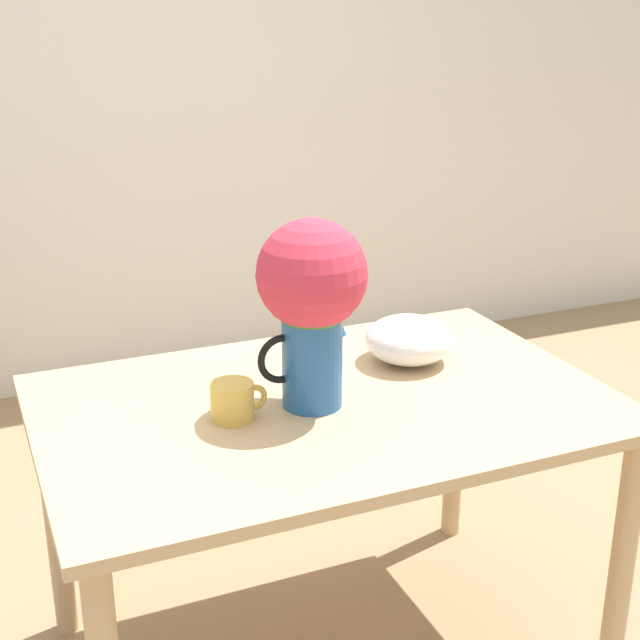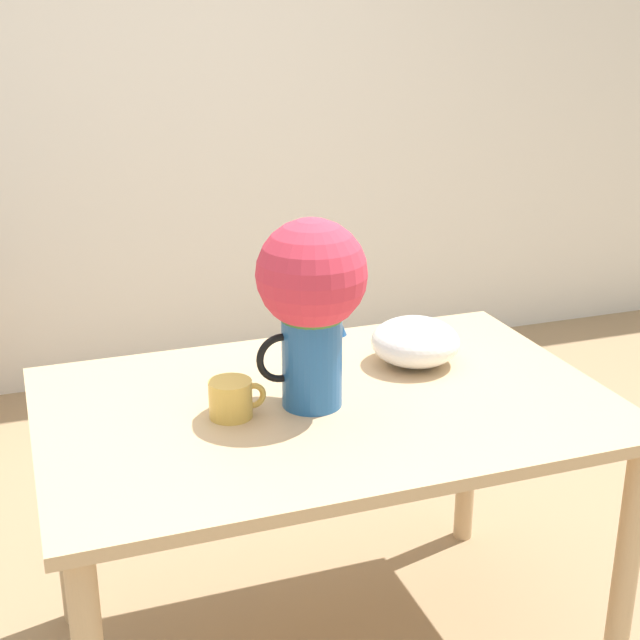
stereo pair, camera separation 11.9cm
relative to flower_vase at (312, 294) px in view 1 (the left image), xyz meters
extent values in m
cube|color=silver|center=(0.01, 2.12, 0.26)|extent=(8.00, 0.05, 2.60)
cube|color=tan|center=(0.04, 0.01, -0.29)|extent=(1.37, 0.90, 0.03)
cylinder|color=tan|center=(0.66, -0.38, -0.67)|extent=(0.06, 0.06, 0.73)
cylinder|color=tan|center=(-0.58, 0.40, -0.67)|extent=(0.06, 0.06, 0.73)
cylinder|color=tan|center=(0.66, 0.40, -0.67)|extent=(0.06, 0.06, 0.73)
cylinder|color=#235B9E|center=(0.00, 0.00, -0.16)|extent=(0.14, 0.14, 0.23)
cone|color=#235B9E|center=(0.06, 0.00, -0.08)|extent=(0.05, 0.05, 0.06)
torus|color=black|center=(-0.07, 0.00, -0.15)|extent=(0.12, 0.02, 0.12)
sphere|color=#3D7033|center=(0.00, 0.00, 0.00)|extent=(0.19, 0.19, 0.19)
sphere|color=#CC3347|center=(0.00, 0.00, 0.05)|extent=(0.26, 0.26, 0.26)
cylinder|color=gold|center=(-0.20, 0.00, -0.23)|extent=(0.10, 0.10, 0.09)
torus|color=gold|center=(-0.15, 0.00, -0.23)|extent=(0.06, 0.01, 0.06)
ellipsoid|color=white|center=(0.34, 0.15, -0.22)|extent=(0.23, 0.23, 0.12)
camera|label=1|loc=(-0.74, -1.78, 0.63)|focal=50.00mm
camera|label=2|loc=(-0.63, -1.83, 0.63)|focal=50.00mm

